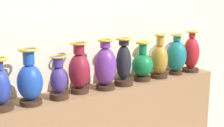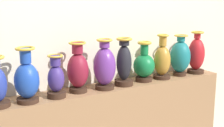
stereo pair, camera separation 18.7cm
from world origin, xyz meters
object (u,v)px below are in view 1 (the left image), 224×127
vase_emerald (142,65)px  vase_crimson (191,54)px  vase_indigo (59,80)px  vase_teal (176,56)px  vase_sapphire (30,81)px  vase_burgundy (79,71)px  vase_ochre (160,60)px  vase_violet (105,66)px  vase_onyx (124,64)px  vase_cobalt (0,88)px

vase_emerald → vase_crimson: vase_crimson is taller
vase_indigo → vase_teal: size_ratio=0.83×
vase_crimson → vase_teal: bearing=178.5°
vase_sapphire → vase_crimson: size_ratio=0.98×
vase_burgundy → vase_ochre: size_ratio=0.98×
vase_emerald → vase_ochre: bearing=-2.8°
vase_violet → vase_teal: size_ratio=1.06×
vase_crimson → vase_emerald: bearing=178.6°
vase_violet → vase_burgundy: bearing=171.7°
vase_violet → vase_emerald: size_ratio=1.15×
vase_violet → vase_crimson: 1.00m
vase_burgundy → vase_onyx: bearing=-2.9°
vase_crimson → vase_ochre: bearing=179.2°
vase_onyx → vase_teal: (0.62, 0.01, -0.00)m
vase_sapphire → vase_emerald: 1.02m
vase_sapphire → vase_crimson: (1.62, 0.02, 0.01)m
vase_cobalt → vase_teal: size_ratio=0.92×
vase_indigo → vase_teal: vase_teal is taller
vase_teal → vase_crimson: bearing=-1.5°
vase_sapphire → vase_violet: vase_violet is taller
vase_ochre → vase_crimson: bearing=-0.8°
vase_violet → vase_onyx: bearing=3.3°
vase_cobalt → vase_emerald: same height
vase_teal → vase_indigo: bearing=-178.7°
vase_cobalt → vase_emerald: (1.22, 0.02, -0.01)m
vase_violet → vase_teal: (0.81, 0.02, -0.01)m
vase_emerald → vase_teal: bearing=-1.4°
vase_indigo → vase_teal: bearing=1.3°
vase_burgundy → vase_onyx: vase_onyx is taller
vase_emerald → vase_crimson: size_ratio=0.87×
vase_cobalt → vase_crimson: (1.81, 0.01, 0.03)m
vase_burgundy → vase_emerald: bearing=-0.4°
vase_cobalt → vase_sapphire: bearing=-3.6°
vase_violet → vase_ochre: (0.59, 0.02, -0.02)m
vase_emerald → vase_indigo: bearing=-177.4°
vase_ochre → vase_teal: 0.21m
vase_indigo → vase_onyx: vase_onyx is taller
vase_sapphire → vase_indigo: vase_sapphire is taller
vase_violet → vase_indigo: bearing=-178.7°
vase_burgundy → vase_crimson: bearing=-0.9°
vase_burgundy → vase_crimson: size_ratio=0.98×
vase_cobalt → vase_violet: 0.81m
vase_crimson → vase_burgundy: bearing=179.1°
vase_sapphire → vase_emerald: bearing=2.0°
vase_burgundy → vase_onyx: 0.40m
vase_cobalt → vase_onyx: size_ratio=0.88×
vase_burgundy → vase_indigo: bearing=-168.0°
vase_ochre → vase_onyx: bearing=-179.0°
vase_violet → vase_ochre: 0.60m
vase_cobalt → vase_crimson: 1.81m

